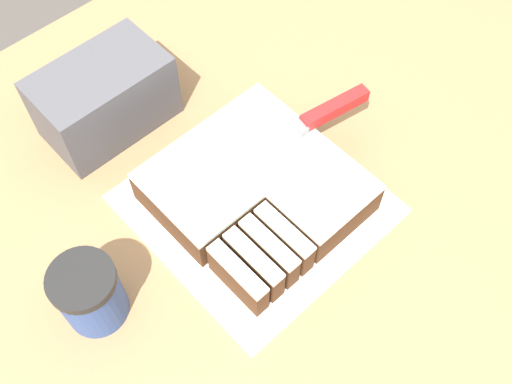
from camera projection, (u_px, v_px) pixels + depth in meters
ground_plane at (253, 354)px, 1.76m from camera, size 8.00×8.00×0.00m
countertop at (252, 294)px, 1.37m from camera, size 1.40×1.10×0.92m
cake_board at (256, 204)px, 0.96m from camera, size 0.35×0.36×0.01m
cake at (256, 188)px, 0.93m from camera, size 0.27×0.28×0.07m
knife at (314, 119)px, 0.95m from camera, size 0.34×0.08×0.02m
coffee_cup at (90, 294)px, 0.82m from camera, size 0.09×0.09×0.11m
storage_box at (105, 98)px, 1.00m from camera, size 0.22×0.13×0.13m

